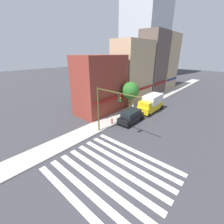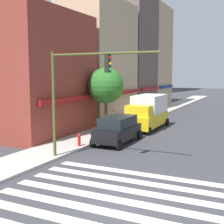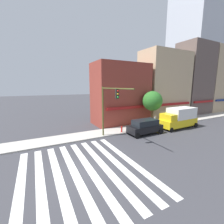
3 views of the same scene
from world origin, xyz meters
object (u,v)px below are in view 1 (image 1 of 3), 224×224
at_px(pedestrian_white_shirt, 133,107).
at_px(fire_hydrant, 112,121).
at_px(traffic_signal, 107,104).
at_px(suv_black, 131,116).
at_px(box_truck_yellow, 151,103).
at_px(street_tree, 130,91).

height_order(pedestrian_white_shirt, fire_hydrant, pedestrian_white_shirt).
distance_m(traffic_signal, fire_hydrant, 4.91).
bearing_deg(suv_black, fire_hydrant, 144.96).
xyz_separation_m(box_truck_yellow, fire_hydrant, (-9.01, 1.70, -0.97)).
height_order(box_truck_yellow, pedestrian_white_shirt, box_truck_yellow).
distance_m(suv_black, fire_hydrant, 3.09).
relative_size(suv_black, box_truck_yellow, 0.76).
relative_size(pedestrian_white_shirt, street_tree, 0.33).
distance_m(pedestrian_white_shirt, fire_hydrant, 6.31).
height_order(suv_black, fire_hydrant, suv_black).
distance_m(box_truck_yellow, fire_hydrant, 9.22).
distance_m(box_truck_yellow, pedestrian_white_shirt, 3.50).
distance_m(traffic_signal, suv_black, 6.24).
bearing_deg(pedestrian_white_shirt, traffic_signal, 157.91).
distance_m(traffic_signal, box_truck_yellow, 12.06).
bearing_deg(street_tree, fire_hydrant, -169.95).
xyz_separation_m(traffic_signal, street_tree, (8.93, 2.69, -0.41)).
bearing_deg(fire_hydrant, traffic_signal, -149.65).
bearing_deg(suv_black, traffic_signal, 177.50).
bearing_deg(street_tree, suv_black, -142.57).
bearing_deg(fire_hydrant, box_truck_yellow, -10.69).
xyz_separation_m(traffic_signal, suv_black, (5.27, -0.11, -3.34)).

